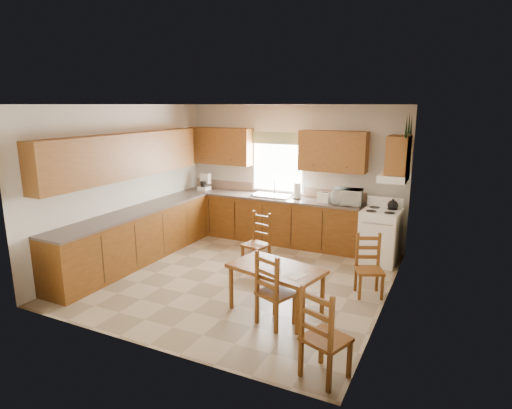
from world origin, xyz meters
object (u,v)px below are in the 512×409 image
at_px(stove, 380,237).
at_px(chair_far_right, 370,266).
at_px(chair_near_left, 276,288).
at_px(dining_table, 276,290).
at_px(chair_near_right, 326,333).
at_px(chair_far_left, 256,241).
at_px(microwave, 348,197).

bearing_deg(stove, chair_far_right, -81.55).
bearing_deg(chair_near_left, chair_far_right, -102.16).
height_order(dining_table, chair_near_right, chair_near_right).
xyz_separation_m(stove, chair_near_right, (0.11, -3.55, 0.03)).
height_order(stove, chair_far_left, chair_far_left).
height_order(microwave, chair_far_right, microwave).
bearing_deg(chair_far_right, stove, 69.93).
bearing_deg(chair_near_left, chair_near_right, 159.55).
height_order(microwave, chair_far_left, microwave).
distance_m(stove, dining_table, 2.65).
bearing_deg(stove, chair_near_left, -101.43).
height_order(dining_table, chair_near_left, chair_near_left).
bearing_deg(dining_table, chair_near_left, -53.62).
distance_m(stove, chair_near_left, 2.88).
relative_size(chair_far_left, chair_far_right, 1.04).
xyz_separation_m(microwave, dining_table, (-0.23, -2.74, -0.74)).
bearing_deg(dining_table, microwave, 98.69).
bearing_deg(chair_near_left, chair_far_left, -35.74).
bearing_deg(chair_near_left, dining_table, -46.02).
distance_m(chair_near_left, chair_far_left, 1.93).
relative_size(microwave, chair_near_right, 0.49).
relative_size(chair_near_right, chair_far_left, 1.06).
bearing_deg(microwave, chair_near_left, -97.34).
distance_m(chair_near_left, chair_far_right, 1.61).
bearing_deg(chair_far_left, dining_table, -43.28).
height_order(dining_table, chair_far_right, chair_far_right).
bearing_deg(chair_near_left, microwave, -71.03).
height_order(chair_near_right, chair_far_right, chair_near_right).
relative_size(dining_table, chair_far_left, 1.29).
bearing_deg(chair_far_left, microwave, 61.94).
bearing_deg(microwave, stove, -25.77).
distance_m(dining_table, chair_near_right, 1.46).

